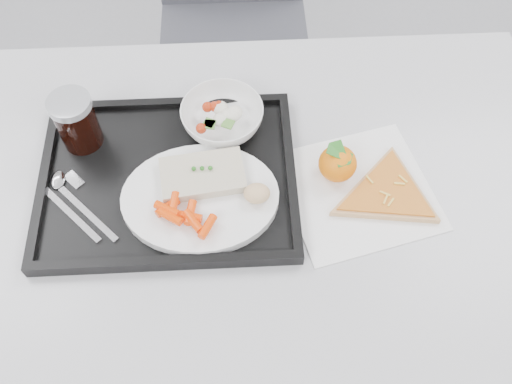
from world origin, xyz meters
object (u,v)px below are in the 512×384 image
Objects in this scene: cola_glass at (76,121)px; tangerine at (338,163)px; dinner_plate at (200,198)px; pizza_slice at (387,193)px; table at (238,221)px; salad_bowl at (222,117)px; tray at (169,179)px; chair at (233,6)px.

cola_glass is 0.47m from tangerine.
dinner_plate is 0.25m from tangerine.
tangerine is 0.10m from pizza_slice.
table is 0.19m from salad_bowl.
pizza_slice reaches higher than table.
dinner_plate reaches higher than pizza_slice.
table is at bearing 179.78° from pizza_slice.
tangerine is (0.24, 0.05, 0.01)m from dinner_plate.
tangerine is at bearing -0.07° from tray.
dinner_plate is 2.50× the size of cola_glass.
cola_glass reaches higher than pizza_slice.
cola_glass is at bearing 153.37° from table.
tangerine is (0.18, 0.05, 0.10)m from table.
chair is 0.66m from salad_bowl.
dinner_plate is at bearing -95.08° from chair.
salad_bowl is (0.04, 0.16, 0.01)m from dinner_plate.
salad_bowl is 1.95× the size of tangerine.
tangerine is (0.46, -0.09, -0.04)m from cola_glass.
tray is at bearing -131.55° from salad_bowl.
salad_bowl reaches higher than table.
tray is 1.67× the size of dinner_plate.
dinner_plate is at bearing -104.18° from salad_bowl.
table is 0.11m from dinner_plate.
salad_bowl reaches higher than tray.
dinner_plate is 0.17m from salad_bowl.
pizza_slice is (0.26, -0.77, 0.22)m from chair.
chair is 0.78m from tangerine.
tangerine is (0.17, -0.72, 0.25)m from chair.
pizza_slice is (0.28, -0.16, -0.03)m from salad_bowl.
dinner_plate is at bearing -177.32° from table.
salad_bowl reaches higher than pizza_slice.
dinner_plate is at bearing -179.66° from pizza_slice.
cola_glass is at bearing 146.57° from dinner_plate.
chair is at bearing 80.06° from tray.
salad_bowl reaches higher than dinner_plate.
cola_glass is (-0.22, 0.14, 0.05)m from dinner_plate.
tangerine is at bearing -29.34° from salad_bowl.
salad_bowl is (-0.03, -0.61, 0.25)m from chair.
cola_glass is (-0.16, 0.09, 0.06)m from tray.
chair is 8.61× the size of cola_glass.
cola_glass is (-0.28, -0.63, 0.28)m from chair.
tray is at bearing -99.94° from chair.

